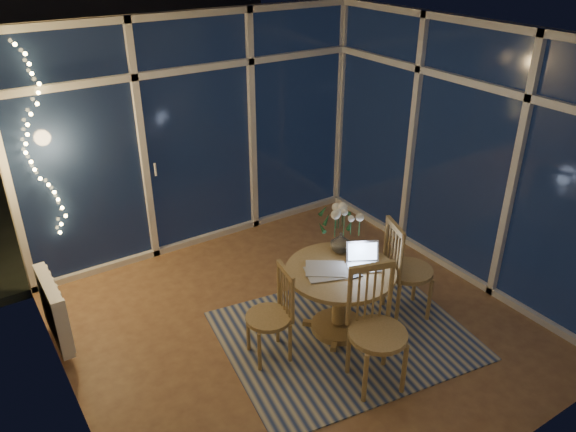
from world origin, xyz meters
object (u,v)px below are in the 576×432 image
object	(u,v)px
chair_left	(268,315)
chair_right	(409,269)
chair_front	(378,332)
laptop	(365,257)
flower_vase	(341,242)
dining_table	(339,301)

from	to	relation	value
chair_left	chair_right	distance (m)	1.44
chair_front	chair_left	bearing A→B (deg)	142.46
chair_front	laptop	distance (m)	0.76
laptop	flower_vase	bearing A→B (deg)	120.63
flower_vase	laptop	bearing A→B (deg)	-88.19
chair_left	chair_right	world-z (taller)	chair_right
dining_table	laptop	world-z (taller)	laptop
dining_table	laptop	bearing A→B (deg)	-22.87
chair_left	chair_right	size ratio (longest dim) A/B	0.87
chair_left	dining_table	bearing A→B (deg)	96.38
chair_right	flower_vase	xyz separation A→B (m)	(-0.52, 0.39, 0.26)
dining_table	chair_front	size ratio (longest dim) A/B	0.92
chair_front	laptop	world-z (taller)	chair_front
chair_left	chair_right	xyz separation A→B (m)	(1.42, -0.19, 0.07)
chair_front	flower_vase	xyz separation A→B (m)	(0.35, 0.95, 0.24)
dining_table	chair_right	bearing A→B (deg)	-11.58
dining_table	chair_left	size ratio (longest dim) A/B	1.11
dining_table	chair_front	xyz separation A→B (m)	(-0.17, -0.70, 0.19)
chair_right	flower_vase	world-z (taller)	chair_right
chair_front	laptop	xyz separation A→B (m)	(0.36, 0.62, 0.24)
laptop	dining_table	bearing A→B (deg)	-174.05
chair_left	chair_front	xyz separation A→B (m)	(0.55, -0.74, 0.09)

